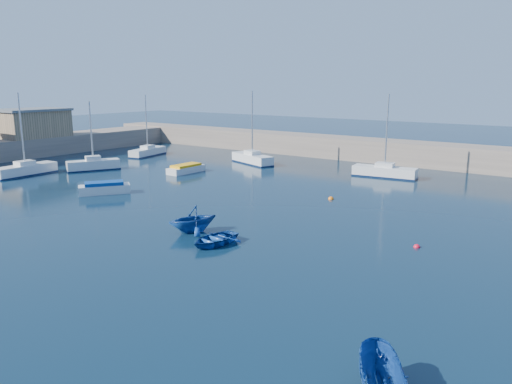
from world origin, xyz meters
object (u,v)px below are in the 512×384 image
Objects in this scene: sailboat_2 at (25,170)px; dinghy_right at (383,382)px; sailboat_5 at (252,158)px; dinghy_center at (214,239)px; motorboat_1 at (104,188)px; brick_shed_a at (32,124)px; sailboat_3 at (93,165)px; sailboat_6 at (385,171)px; sailboat_4 at (148,152)px; motorboat_2 at (186,169)px; dinghy_left at (193,219)px.

dinghy_right is at bearing -20.81° from sailboat_2.
sailboat_5 is at bearing 101.53° from dinghy_right.
motorboat_1 is at bearing 168.37° from dinghy_center.
brick_shed_a is 46.28m from dinghy_center.
sailboat_6 is at bearing 55.22° from sailboat_3.
sailboat_2 is 1.07× the size of sailboat_4.
brick_shed_a reaches higher than motorboat_2.
sailboat_2 is 1.94× the size of motorboat_1.
sailboat_5 is (27.57, 11.31, -3.48)m from brick_shed_a.
sailboat_5 is 2.59× the size of dinghy_left.
brick_shed_a is 30.00m from sailboat_5.
dinghy_right is at bearing -165.34° from sailboat_6.
dinghy_right is at bearing -37.37° from motorboat_2.
dinghy_right is (14.11, -34.99, 0.09)m from sailboat_6.
sailboat_2 is at bearing -138.02° from motorboat_2.
brick_shed_a is 2.46× the size of dinghy_center.
sailboat_2 is 13.88m from motorboat_1.
sailboat_4 is (12.56, 8.45, -3.56)m from brick_shed_a.
sailboat_6 is (27.31, 14.97, -0.04)m from sailboat_3.
brick_shed_a is at bearing -164.25° from motorboat_1.
motorboat_1 is at bearing -5.58° from sailboat_3.
sailboat_2 reaches higher than sailboat_3.
dinghy_left is at bearing 162.30° from dinghy_center.
sailboat_6 is (30.42, 21.02, -0.01)m from sailboat_2.
sailboat_3 is 12.69m from motorboat_1.
dinghy_right reaches higher than motorboat_2.
sailboat_2 is at bearing 132.56° from dinghy_right.
sailboat_6 reaches higher than dinghy_center.
sailboat_4 reaches higher than motorboat_1.
sailboat_3 is at bearing -177.13° from motorboat_1.
sailboat_3 is 10.46m from motorboat_2.
dinghy_left is 0.93× the size of dinghy_right.
sailboat_5 is at bearing 50.88° from sailboat_2.
dinghy_right is at bearing -118.35° from sailboat_5.
motorboat_2 reaches higher than dinghy_center.
sailboat_6 is at bearing 31.26° from sailboat_2.
dinghy_center is (18.34, -16.59, -0.09)m from motorboat_2.
sailboat_3 is at bearing -83.83° from sailboat_4.
sailboat_4 is 14.35m from motorboat_2.
brick_shed_a is at bearing 166.63° from dinghy_center.
dinghy_center is (27.57, -11.68, -0.29)m from sailboat_3.
sailboat_5 is 1.91× the size of motorboat_2.
sailboat_4 is at bearing 148.66° from dinghy_center.
brick_shed_a is at bearing -175.87° from dinghy_left.
brick_shed_a is at bearing -158.31° from sailboat_4.
dinghy_center is (16.27, -25.65, -0.28)m from sailboat_5.
dinghy_right is (45.13, -31.13, 0.13)m from sailboat_4.
sailboat_2 is 6.80m from sailboat_3.
brick_shed_a reaches higher than dinghy_left.
sailboat_5 is 9.30m from motorboat_2.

